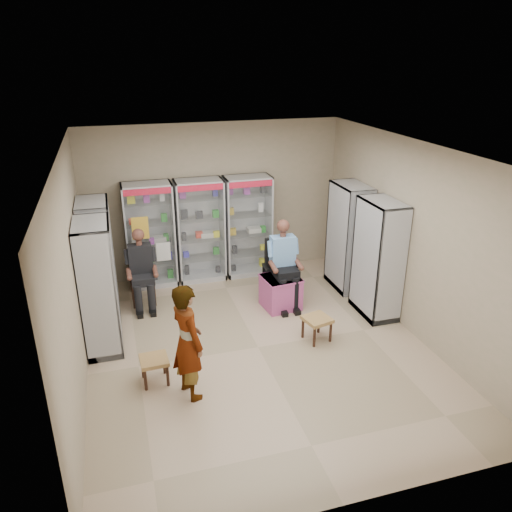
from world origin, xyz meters
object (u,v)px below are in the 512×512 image
object	(u,v)px
cabinet_left_near	(99,287)
seated_shopkeeper	(282,264)
cabinet_back_mid	(200,231)
standing_man	(188,342)
woven_stool_a	(317,329)
woven_stool_b	(155,370)
wooden_chair	(142,279)
cabinet_right_near	(378,259)
pink_trunk	(281,292)
office_chair	(281,271)
cabinet_back_left	(150,236)
cabinet_left_far	(99,259)
cabinet_back_right	(248,226)
cabinet_right_far	(348,237)

from	to	relation	value
cabinet_left_near	seated_shopkeeper	distance (m)	3.14
cabinet_back_mid	standing_man	xyz separation A→B (m)	(-0.82, -3.54, -0.21)
woven_stool_a	cabinet_back_mid	bearing A→B (deg)	115.06
cabinet_left_near	woven_stool_b	bearing A→B (deg)	29.72
wooden_chair	woven_stool_a	distance (m)	3.23
cabinet_right_near	pink_trunk	xyz separation A→B (m)	(-1.48, 0.64, -0.71)
office_chair	standing_man	bearing A→B (deg)	-131.94
wooden_chair	standing_man	distance (m)	2.85
woven_stool_a	cabinet_back_left	bearing A→B (deg)	129.03
cabinet_left_far	woven_stool_b	distance (m)	2.45
standing_man	wooden_chair	bearing A→B (deg)	-11.89
cabinet_left_far	seated_shopkeeper	xyz separation A→B (m)	(3.06, -0.47, -0.27)
wooden_chair	woven_stool_b	bearing A→B (deg)	-90.98
cabinet_left_far	woven_stool_b	bearing A→B (deg)	16.06
cabinet_back_right	standing_man	bearing A→B (deg)	-116.62
cabinet_left_near	wooden_chair	distance (m)	1.56
standing_man	cabinet_right_far	bearing A→B (deg)	-74.19
woven_stool_a	woven_stool_b	distance (m)	2.56
wooden_chair	seated_shopkeeper	distance (m)	2.49
cabinet_back_right	cabinet_right_far	bearing A→B (deg)	-34.73
cabinet_back_left	standing_man	xyz separation A→B (m)	(0.13, -3.54, -0.21)
seated_shopkeeper	cabinet_right_near	bearing A→B (deg)	-30.20
cabinet_right_far	cabinet_left_near	size ratio (longest dim) A/B	1.00
woven_stool_a	wooden_chair	bearing A→B (deg)	140.75
cabinet_left_near	seated_shopkeeper	world-z (taller)	cabinet_left_near
cabinet_back_left	cabinet_right_near	bearing A→B (deg)	-32.28
cabinet_back_left	standing_man	size ratio (longest dim) A/B	1.26
pink_trunk	standing_man	xyz separation A→B (m)	(-1.93, -1.96, 0.51)
woven_stool_b	wooden_chair	bearing A→B (deg)	89.02
cabinet_back_right	office_chair	world-z (taller)	cabinet_back_right
cabinet_back_mid	standing_man	size ratio (longest dim) A/B	1.26
woven_stool_a	pink_trunk	bearing A→B (deg)	99.09
cabinet_left_near	standing_man	size ratio (longest dim) A/B	1.26
cabinet_back_left	standing_man	distance (m)	3.55
cabinet_left_far	pink_trunk	xyz separation A→B (m)	(2.98, -0.66, -0.71)
woven_stool_a	woven_stool_b	bearing A→B (deg)	-171.45
office_chair	woven_stool_a	xyz separation A→B (m)	(0.11, -1.42, -0.38)
cabinet_left_near	cabinet_left_far	bearing A→B (deg)	180.00
wooden_chair	woven_stool_b	size ratio (longest dim) A/B	2.54
cabinet_back_left	cabinet_right_far	bearing A→B (deg)	-17.75
cabinet_back_mid	woven_stool_b	distance (m)	3.48
cabinet_right_far	pink_trunk	size ratio (longest dim) A/B	3.36
cabinet_back_left	wooden_chair	distance (m)	0.94
office_chair	cabinet_back_right	bearing A→B (deg)	100.42
cabinet_back_left	seated_shopkeeper	world-z (taller)	cabinet_back_left
office_chair	woven_stool_a	distance (m)	1.47
cabinet_left_far	woven_stool_a	bearing A→B (deg)	59.93
cabinet_back_right	wooden_chair	xyz separation A→B (m)	(-2.15, -0.73, -0.53)
cabinet_back_left	cabinet_left_far	bearing A→B (deg)	-135.00
cabinet_back_right	cabinet_right_near	distance (m)	2.76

